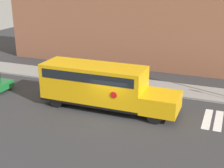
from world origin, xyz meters
name	(u,v)px	position (x,y,z in m)	size (l,w,h in m)	color
ground_plane	(109,116)	(0.00, 0.00, 0.00)	(60.00, 60.00, 0.00)	#333335
sidewalk_strip	(138,85)	(0.00, 6.50, 0.07)	(44.00, 3.00, 0.15)	gray
building_backdrop	(159,22)	(0.00, 13.00, 4.47)	(32.00, 4.00, 8.94)	#935B42
school_bus	(100,84)	(-1.14, 1.13, 1.73)	(9.66, 2.57, 3.07)	#EAA80F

